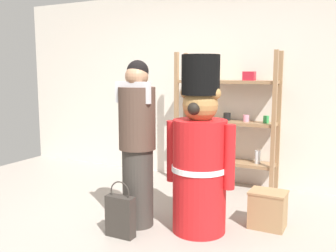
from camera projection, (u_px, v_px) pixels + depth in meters
The scene contains 7 objects.
ground_plane at pixel (122, 235), 3.55m from camera, with size 6.40×6.40×0.00m, color #9E9389.
back_wall at pixel (210, 86), 5.30m from camera, with size 6.40×0.12×2.60m, color silver.
merchandise_shelf at pixel (226, 119), 5.03m from camera, with size 1.36×0.35×1.76m.
teddy_bear_guard at pixel (200, 157), 3.55m from camera, with size 0.68×0.52×1.66m.
person_shopper at pixel (137, 142), 3.67m from camera, with size 0.37×0.35×1.61m.
shopping_bag at pixel (120, 215), 3.49m from camera, with size 0.27×0.11×0.52m.
display_crate at pixel (268, 209), 3.70m from camera, with size 0.35×0.27×0.36m.
Camera 1 is at (1.93, -2.80, 1.51)m, focal length 40.85 mm.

